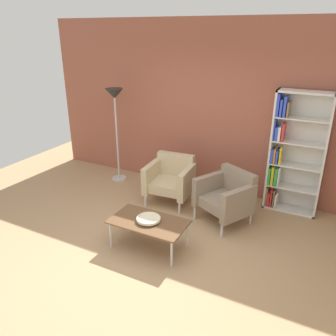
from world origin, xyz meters
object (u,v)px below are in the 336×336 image
object	(u,v)px
coffee_table_low	(149,223)
armchair_corner_red	(171,179)
bookshelf_tall	(291,154)
armchair_near_window	(227,196)
decorative_bowl	(148,219)
floor_lamp_torchiere	(115,105)

from	to	relation	value
coffee_table_low	armchair_corner_red	world-z (taller)	armchair_corner_red
bookshelf_tall	coffee_table_low	xyz separation A→B (m)	(-1.42, -1.95, -0.57)
bookshelf_tall	armchair_near_window	distance (m)	1.21
decorative_bowl	armchair_near_window	size ratio (longest dim) A/B	0.35
armchair_near_window	armchair_corner_red	world-z (taller)	same
decorative_bowl	floor_lamp_torchiere	distance (m)	2.56
armchair_corner_red	floor_lamp_torchiere	size ratio (longest dim) A/B	0.45
floor_lamp_torchiere	armchair_near_window	bearing A→B (deg)	-13.18
bookshelf_tall	decorative_bowl	distance (m)	2.46
coffee_table_low	floor_lamp_torchiere	size ratio (longest dim) A/B	0.57
floor_lamp_torchiere	decorative_bowl	bearing A→B (deg)	-45.54
bookshelf_tall	decorative_bowl	bearing A→B (deg)	-126.05
armchair_corner_red	bookshelf_tall	bearing A→B (deg)	15.90
coffee_table_low	floor_lamp_torchiere	distance (m)	2.58
armchair_corner_red	armchair_near_window	bearing A→B (deg)	-13.98
coffee_table_low	armchair_corner_red	xyz separation A→B (m)	(-0.34, 1.31, 0.05)
bookshelf_tall	armchair_near_window	xyz separation A→B (m)	(-0.73, -0.81, -0.52)
bookshelf_tall	decorative_bowl	world-z (taller)	bookshelf_tall
armchair_near_window	bookshelf_tall	bearing A→B (deg)	76.16
decorative_bowl	armchair_near_window	xyz separation A→B (m)	(0.68, 1.13, -0.02)
bookshelf_tall	floor_lamp_torchiere	xyz separation A→B (m)	(-3.06, -0.27, 0.51)
armchair_near_window	armchair_corner_red	xyz separation A→B (m)	(-1.02, 0.18, 0.00)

